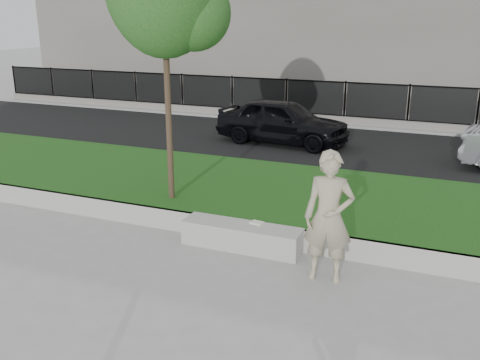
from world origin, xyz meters
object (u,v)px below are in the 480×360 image
at_px(stone_bench, 242,236).
at_px(man, 329,217).
at_px(book, 257,223).
at_px(car_dark, 282,121).

bearing_deg(stone_bench, man, -18.76).
relative_size(stone_bench, book, 9.43).
xyz_separation_m(stone_bench, man, (1.62, -0.55, 0.79)).
height_order(stone_bench, book, book).
distance_m(man, book, 1.67).
height_order(stone_bench, man, man).
xyz_separation_m(book, car_dark, (-1.98, 7.45, 0.29)).
distance_m(man, car_dark, 8.84).
height_order(man, book, man).
relative_size(book, car_dark, 0.05).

